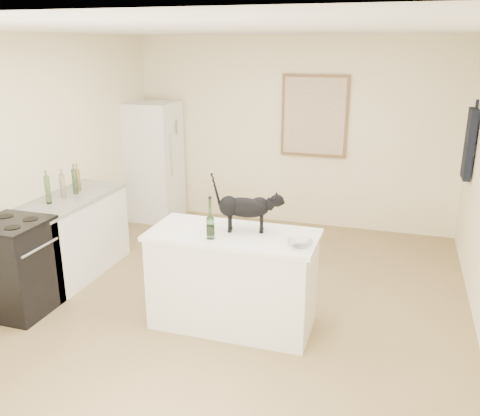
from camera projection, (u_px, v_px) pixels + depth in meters
name	position (u px, v px, depth m)	size (l,w,h in m)	color
floor	(230.00, 311.00, 5.00)	(5.50, 5.50, 0.00)	#94794F
ceiling	(228.00, 30.00, 4.19)	(5.50, 5.50, 0.00)	white
wall_back	(292.00, 133.00, 7.09)	(4.50, 4.50, 0.00)	#FFF0C5
wall_front	(15.00, 349.00, 2.10)	(4.50, 4.50, 0.00)	#FFF0C5
wall_left	(21.00, 165.00, 5.24)	(5.50, 5.50, 0.00)	#FFF0C5
island_base	(233.00, 281.00, 4.66)	(1.44, 0.67, 0.86)	white
island_top	(233.00, 235.00, 4.52)	(1.50, 0.70, 0.04)	white
left_cabinets	(72.00, 237.00, 5.69)	(0.60, 1.40, 0.86)	white
left_countertop	(68.00, 199.00, 5.56)	(0.62, 1.44, 0.04)	gray
stove	(16.00, 268.00, 4.87)	(0.60, 0.60, 0.90)	black
fridge	(154.00, 162.00, 7.42)	(0.68, 0.68, 1.70)	white
artwork_frame	(314.00, 116.00, 6.90)	(0.90, 0.03, 1.10)	brown
artwork_canvas	(314.00, 116.00, 6.88)	(0.82, 0.00, 1.02)	beige
hanging_garment	(470.00, 144.00, 5.80)	(0.08, 0.34, 0.80)	black
black_cat	(245.00, 210.00, 4.49)	(0.56, 0.17, 0.39)	black
wine_bottle	(210.00, 220.00, 4.33)	(0.07, 0.07, 0.33)	#225221
glass_bowl	(300.00, 243.00, 4.20)	(0.21, 0.21, 0.05)	silver
fridge_paper	(178.00, 127.00, 7.28)	(0.01, 0.16, 0.20)	beige
counter_bottle_cluster	(65.00, 185.00, 5.52)	(0.12, 0.56, 0.29)	#17461A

